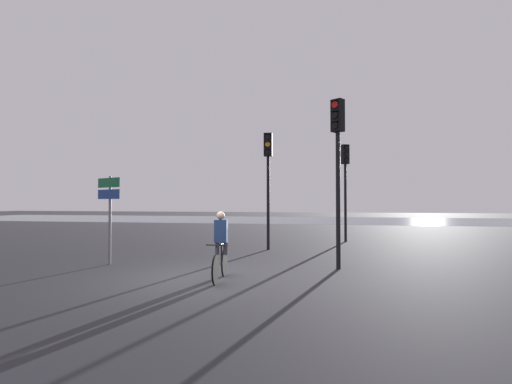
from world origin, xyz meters
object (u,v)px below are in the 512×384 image
object	(u,v)px
traffic_light_center	(268,169)
cyclist	(221,245)
direction_sign_post	(109,204)
traffic_light_far_right	(345,174)
traffic_light_near_right	(338,151)

from	to	relation	value
traffic_light_center	cyclist	bearing A→B (deg)	88.16
traffic_light_center	direction_sign_post	world-z (taller)	traffic_light_center
direction_sign_post	cyclist	xyz separation A→B (m)	(3.87, -1.52, -0.97)
traffic_light_far_right	traffic_light_near_right	bearing A→B (deg)	59.45
traffic_light_center	direction_sign_post	distance (m)	6.18
traffic_light_far_right	cyclist	bearing A→B (deg)	44.51
traffic_light_center	cyclist	world-z (taller)	traffic_light_center
traffic_light_far_right	traffic_light_center	bearing A→B (deg)	23.26
traffic_light_far_right	direction_sign_post	world-z (taller)	traffic_light_far_right
direction_sign_post	cyclist	size ratio (longest dim) A/B	1.52
cyclist	traffic_light_center	bearing A→B (deg)	-96.15
traffic_light_far_right	direction_sign_post	distance (m)	10.88
cyclist	traffic_light_far_right	bearing A→B (deg)	-112.75
traffic_light_far_right	traffic_light_near_right	world-z (taller)	traffic_light_near_right
direction_sign_post	cyclist	distance (m)	4.27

